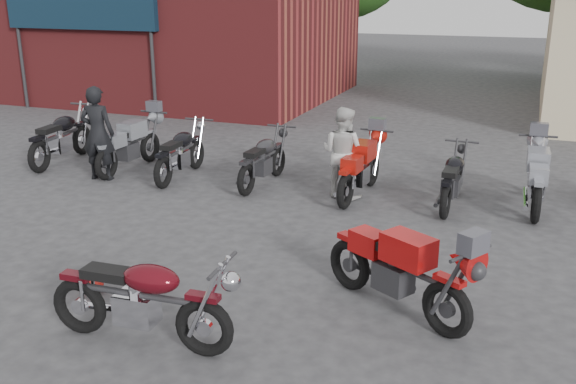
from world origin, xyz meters
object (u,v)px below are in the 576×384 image
(person_dark, at_px, (98,133))
(person_light, at_px, (343,153))
(row_bike_2, at_px, (181,150))
(vintage_motorcycle, at_px, (142,294))
(row_bike_5, at_px, (453,176))
(row_bike_4, at_px, (360,165))
(row_bike_6, at_px, (537,174))
(sportbike, at_px, (399,265))
(helmet, at_px, (93,284))
(row_bike_0, at_px, (62,134))
(row_bike_1, at_px, (130,142))
(row_bike_3, at_px, (263,157))

(person_dark, height_order, person_light, person_dark)
(person_dark, relative_size, row_bike_2, 0.94)
(person_dark, bearing_deg, vintage_motorcycle, 120.38)
(row_bike_2, bearing_deg, row_bike_5, -91.48)
(row_bike_4, bearing_deg, row_bike_6, -77.74)
(sportbike, distance_m, helmet, 3.70)
(helmet, height_order, row_bike_0, row_bike_0)
(vintage_motorcycle, xyz_separation_m, row_bike_0, (-5.64, 5.63, 0.03))
(vintage_motorcycle, xyz_separation_m, sportbike, (2.32, 1.63, 0.00))
(vintage_motorcycle, bearing_deg, person_light, 81.78)
(person_light, distance_m, row_bike_2, 3.26)
(person_dark, height_order, row_bike_1, person_dark)
(row_bike_2, bearing_deg, person_dark, 111.12)
(sportbike, distance_m, row_bike_5, 4.06)
(sportbike, xyz_separation_m, row_bike_3, (-3.36, 4.03, -0.05))
(row_bike_0, height_order, row_bike_4, row_bike_0)
(person_dark, xyz_separation_m, row_bike_4, (4.97, 0.75, -0.33))
(row_bike_0, relative_size, row_bike_1, 1.05)
(vintage_motorcycle, xyz_separation_m, row_bike_3, (-1.05, 5.66, -0.04))
(sportbike, xyz_separation_m, row_bike_1, (-6.30, 4.03, -0.00))
(person_light, distance_m, row_bike_5, 1.92)
(person_light, bearing_deg, person_dark, 21.86)
(vintage_motorcycle, bearing_deg, row_bike_6, 55.58)
(sportbike, bearing_deg, helmet, -136.62)
(row_bike_0, xyz_separation_m, row_bike_4, (6.46, 0.02, -0.04))
(row_bike_4, bearing_deg, vintage_motorcycle, 175.68)
(row_bike_5, height_order, row_bike_6, row_bike_6)
(sportbike, relative_size, row_bike_1, 1.01)
(person_dark, distance_m, person_light, 4.71)
(person_dark, height_order, row_bike_0, person_dark)
(row_bike_2, relative_size, row_bike_3, 1.03)
(helmet, bearing_deg, row_bike_4, 66.83)
(row_bike_6, bearing_deg, sportbike, 160.13)
(person_light, xyz_separation_m, row_bike_6, (3.21, 0.55, -0.21))
(vintage_motorcycle, distance_m, row_bike_3, 5.76)
(sportbike, bearing_deg, row_bike_4, 140.62)
(vintage_motorcycle, bearing_deg, row_bike_1, 122.31)
(row_bike_0, relative_size, row_bike_6, 1.04)
(vintage_motorcycle, distance_m, helmet, 1.56)
(sportbike, distance_m, person_dark, 7.25)
(row_bike_1, xyz_separation_m, row_bike_2, (1.25, -0.12, -0.02))
(person_dark, bearing_deg, row_bike_1, -112.25)
(helmet, xyz_separation_m, row_bike_1, (-2.73, 4.87, 0.47))
(row_bike_0, bearing_deg, row_bike_4, -95.81)
(vintage_motorcycle, height_order, row_bike_5, vintage_motorcycle)
(row_bike_3, relative_size, row_bike_6, 0.92)
(row_bike_1, distance_m, row_bike_4, 4.80)
(sportbike, height_order, row_bike_5, sportbike)
(row_bike_2, height_order, row_bike_3, row_bike_2)
(row_bike_2, relative_size, row_bike_4, 0.97)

